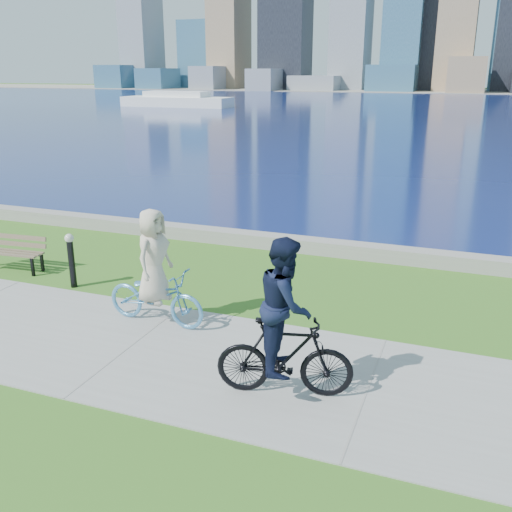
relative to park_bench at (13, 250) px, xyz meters
The scene contains 10 objects.
ground 5.31m from the park_bench, 27.17° to the right, with size 320.00×320.00×0.00m, color #306119.
concrete_path 5.31m from the park_bench, 27.17° to the right, with size 80.00×3.50×0.02m, color gray.
seawall 6.05m from the park_bench, 38.84° to the left, with size 90.00×0.50×0.35m, color gray.
bay_water 69.75m from the park_bench, 86.13° to the left, with size 320.00×131.00×0.01m, color #0C1A52.
far_shore 127.67m from the park_bench, 87.89° to the left, with size 320.00×30.00×0.12m, color gray.
ferry_near 62.29m from the park_bench, 114.92° to the left, with size 14.20×4.06×1.93m.
park_bench is the anchor object (origin of this frame).
bollard_lamp 2.06m from the park_bench, 12.28° to the right, with size 0.19×0.19×1.19m.
cyclist_woman 4.86m from the park_bench, 17.10° to the right, with size 0.79×2.01×2.15m.
cyclist_man 8.15m from the park_bench, 20.98° to the right, with size 1.01×2.02×2.35m.
Camera 1 is at (5.08, -7.38, 4.47)m, focal length 40.00 mm.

